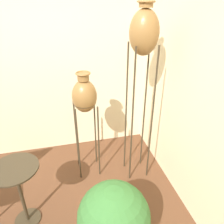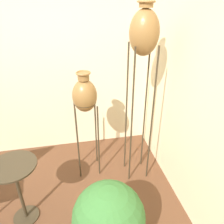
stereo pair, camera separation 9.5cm
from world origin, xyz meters
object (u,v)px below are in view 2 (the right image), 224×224
object	(u,v)px
vase_stand_tall	(144,38)
side_table	(17,181)
vase_stand_medium	(85,97)
potted_plant	(109,221)

from	to	relation	value
vase_stand_tall	side_table	bearing A→B (deg)	-162.18
vase_stand_medium	potted_plant	bearing A→B (deg)	-86.81
potted_plant	vase_stand_medium	bearing A→B (deg)	93.19
vase_stand_tall	potted_plant	distance (m)	1.80
vase_stand_tall	side_table	size ratio (longest dim) A/B	2.85
vase_stand_medium	side_table	distance (m)	1.17
potted_plant	vase_stand_tall	bearing A→B (deg)	60.44
vase_stand_tall	potted_plant	bearing A→B (deg)	-119.56
side_table	potted_plant	distance (m)	1.01
vase_stand_medium	potted_plant	world-z (taller)	vase_stand_medium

